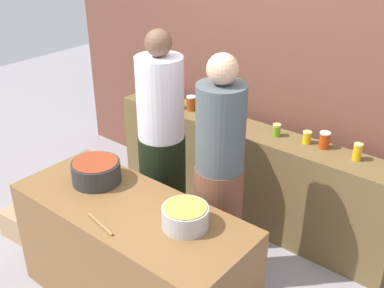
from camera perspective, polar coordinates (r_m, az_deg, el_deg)
ground at (r=3.80m, az=-3.49°, el=-16.19°), size 12.00×12.00×0.00m
storefront_wall at (r=4.10m, az=9.99°, el=11.08°), size 4.80×0.12×3.00m
display_shelf at (r=4.23m, az=6.47°, el=-3.64°), size 2.70×0.36×0.91m
prep_table at (r=3.36m, az=-7.24°, el=-13.56°), size 1.70×0.70×0.84m
preserve_jar_0 at (r=4.62m, az=-5.05°, el=6.38°), size 0.07×0.07×0.14m
preserve_jar_1 at (r=4.45m, az=-2.95°, el=5.68°), size 0.08×0.08×0.15m
preserve_jar_2 at (r=4.37m, az=-2.20°, el=5.01°), size 0.09×0.09×0.10m
preserve_jar_3 at (r=4.33m, az=-0.10°, el=5.02°), size 0.09×0.09×0.14m
preserve_jar_4 at (r=4.25m, az=1.13°, el=4.55°), size 0.08×0.08×0.13m
preserve_jar_5 at (r=3.89m, az=10.31°, el=1.69°), size 0.07×0.07×0.11m
preserve_jar_6 at (r=3.82m, az=13.88°, el=0.79°), size 0.07×0.07×0.10m
preserve_jar_7 at (r=3.77m, az=15.88°, el=0.46°), size 0.08×0.08×0.13m
preserve_jar_8 at (r=3.67m, az=19.58°, el=-0.90°), size 0.07×0.07×0.13m
cooking_pot_left at (r=3.37m, az=-11.63°, el=-3.33°), size 0.35×0.35×0.16m
cooking_pot_center at (r=2.87m, az=-0.81°, el=-8.87°), size 0.29×0.29×0.14m
wooden_spoon at (r=2.96m, az=-11.15°, el=-9.57°), size 0.28×0.07×0.02m
cook_with_tongs at (r=3.67m, az=-3.67°, el=-1.62°), size 0.37×0.37×1.85m
cook_in_cap at (r=3.32m, az=3.29°, el=-5.39°), size 0.35×0.35×1.80m
bread_crate at (r=4.39m, az=-19.51°, el=-9.07°), size 0.41×0.33×0.25m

